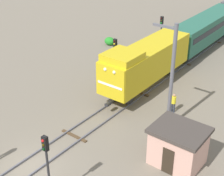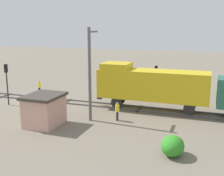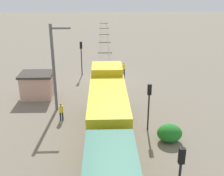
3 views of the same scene
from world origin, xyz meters
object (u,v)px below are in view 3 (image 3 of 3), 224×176
object	(u,v)px
traffic_signal_near	(81,52)
traffic_signal_far	(180,169)
worker_by_signal	(61,110)
catenary_mast	(54,66)
worker_near_track	(124,68)
relay_hut	(37,85)
locomotive	(108,102)
traffic_signal_mid	(149,99)

from	to	relation	value
traffic_signal_near	traffic_signal_far	size ratio (longest dim) A/B	1.07
worker_by_signal	catenary_mast	world-z (taller)	catenary_mast
traffic_signal_far	worker_by_signal	xyz separation A→B (m)	(7.80, -11.18, -1.93)
worker_near_track	relay_hut	distance (m)	12.24
relay_hut	catenary_mast	bearing A→B (deg)	128.42
locomotive	traffic_signal_far	xyz separation A→B (m)	(-3.60, 9.02, 0.16)
traffic_signal_mid	catenary_mast	distance (m)	9.54
worker_by_signal	traffic_signal_near	bearing A→B (deg)	157.70
locomotive	worker_near_track	bearing A→B (deg)	-99.14
locomotive	relay_hut	size ratio (longest dim) A/B	3.31
traffic_signal_near	traffic_signal_mid	xyz separation A→B (m)	(-6.60, 15.03, -0.21)
traffic_signal_far	relay_hut	distance (m)	20.16
traffic_signal_near	relay_hut	bearing A→B (deg)	59.94
traffic_signal_near	worker_near_track	distance (m)	6.00
traffic_signal_mid	worker_near_track	xyz separation A→B (m)	(1.00, -14.79, -1.92)
worker_by_signal	relay_hut	distance (m)	6.49
locomotive	worker_near_track	xyz separation A→B (m)	(-2.40, -14.92, -1.78)
traffic_signal_mid	worker_near_track	world-z (taller)	traffic_signal_mid
relay_hut	traffic_signal_near	bearing A→B (deg)	-120.06
traffic_signal_near	traffic_signal_mid	size ratio (longest dim) A/B	1.08
locomotive	traffic_signal_far	world-z (taller)	locomotive
locomotive	worker_near_track	world-z (taller)	locomotive
traffic_signal_near	traffic_signal_mid	bearing A→B (deg)	113.71
traffic_signal_mid	traffic_signal_far	world-z (taller)	traffic_signal_far
traffic_signal_near	worker_near_track	size ratio (longest dim) A/B	2.66
traffic_signal_near	traffic_signal_far	bearing A→B (deg)	105.71
traffic_signal_near	locomotive	bearing A→B (deg)	101.92
locomotive	relay_hut	xyz separation A→B (m)	(7.50, -7.73, -1.38)
worker_near_track	locomotive	bearing A→B (deg)	153.44
worker_near_track	worker_by_signal	bearing A→B (deg)	135.23
locomotive	catenary_mast	size ratio (longest dim) A/B	1.38
worker_near_track	catenary_mast	bearing A→B (deg)	127.39
traffic_signal_far	relay_hut	world-z (taller)	traffic_signal_far
traffic_signal_near	relay_hut	distance (m)	8.76
traffic_signal_near	traffic_signal_far	distance (m)	25.12
traffic_signal_mid	traffic_signal_far	bearing A→B (deg)	91.25
traffic_signal_mid	traffic_signal_far	distance (m)	9.15
worker_near_track	worker_by_signal	xyz separation A→B (m)	(6.60, 12.75, 0.00)
worker_near_track	catenary_mast	distance (m)	13.20
traffic_signal_near	worker_near_track	world-z (taller)	traffic_signal_near
worker_by_signal	relay_hut	world-z (taller)	relay_hut
traffic_signal_mid	relay_hut	xyz separation A→B (m)	(10.90, -7.60, -1.53)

